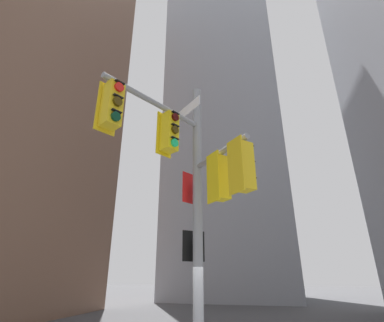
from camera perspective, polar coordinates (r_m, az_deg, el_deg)
name	(u,v)px	position (r m, az deg, el deg)	size (l,w,h in m)	color
building_mid_block	(226,132)	(36.74, 6.77, 5.85)	(12.63, 12.63, 38.59)	#9399A3
signal_pole_assembly	(190,179)	(6.60, -0.32, -3.58)	(3.08, 3.03, 7.37)	gray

